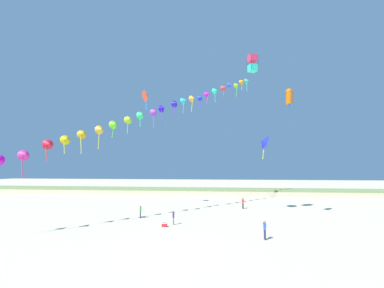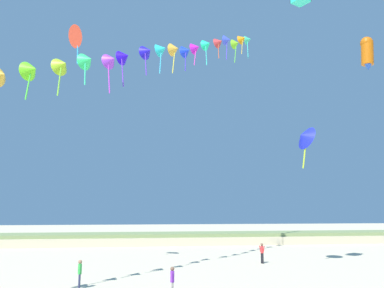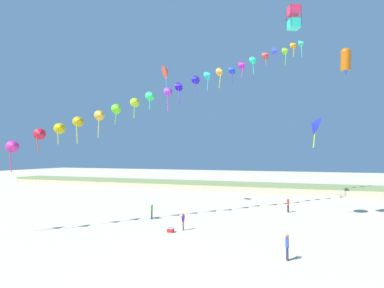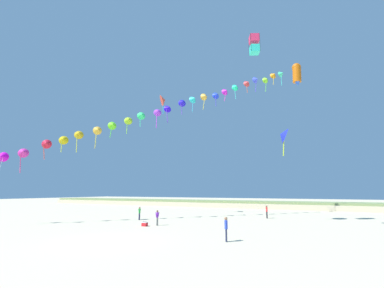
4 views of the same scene
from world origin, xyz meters
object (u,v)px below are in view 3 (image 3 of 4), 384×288
(person_near_left, at_px, (287,245))
(large_kite_mid_trail, at_px, (166,72))
(person_far_left, at_px, (183,220))
(large_kite_high_solo, at_px, (294,18))
(large_kite_low_lead, at_px, (346,60))
(person_near_right, at_px, (288,204))
(large_kite_outer_drift, at_px, (314,124))
(person_mid_center, at_px, (152,211))
(beach_cooler, at_px, (171,230))

(person_near_left, bearing_deg, large_kite_mid_trail, 135.40)
(person_near_left, distance_m, person_far_left, 10.93)
(large_kite_high_solo, bearing_deg, person_near_left, -92.88)
(person_near_left, bearing_deg, large_kite_low_lead, 61.41)
(person_near_right, xyz_separation_m, large_kite_outer_drift, (3.04, -2.73, 9.65))
(person_near_right, height_order, large_kite_outer_drift, large_kite_outer_drift)
(large_kite_mid_trail, relative_size, large_kite_high_solo, 1.46)
(person_near_right, distance_m, large_kite_mid_trail, 23.93)
(person_mid_center, xyz_separation_m, person_far_left, (5.07, -3.40, -0.02))
(person_near_right, relative_size, large_kite_outer_drift, 0.45)
(person_near_right, relative_size, beach_cooler, 2.94)
(person_near_right, bearing_deg, large_kite_mid_trail, -173.90)
(person_near_right, bearing_deg, beach_cooler, -125.69)
(large_kite_outer_drift, bearing_deg, person_near_right, 138.07)
(large_kite_low_lead, distance_m, large_kite_mid_trail, 22.76)
(large_kite_mid_trail, bearing_deg, person_near_left, -44.60)
(large_kite_low_lead, bearing_deg, person_near_left, -118.59)
(person_mid_center, height_order, large_kite_outer_drift, large_kite_outer_drift)
(person_mid_center, height_order, beach_cooler, person_mid_center)
(person_mid_center, bearing_deg, person_far_left, -33.82)
(large_kite_high_solo, bearing_deg, large_kite_outer_drift, 67.94)
(person_mid_center, xyz_separation_m, beach_cooler, (4.25, -4.49, -0.73))
(person_near_left, relative_size, large_kite_high_solo, 0.75)
(person_far_left, height_order, large_kite_mid_trail, large_kite_mid_trail)
(person_near_right, bearing_deg, person_mid_center, -146.70)
(large_kite_outer_drift, xyz_separation_m, beach_cooler, (-12.95, -11.07, -10.42))
(person_mid_center, distance_m, large_kite_mid_trail, 19.46)
(large_kite_high_solo, relative_size, beach_cooler, 4.03)
(large_kite_low_lead, xyz_separation_m, large_kite_outer_drift, (-2.53, 5.92, -5.31))
(person_far_left, bearing_deg, person_near_right, 54.42)
(large_kite_low_lead, bearing_deg, large_kite_high_solo, 167.89)
(person_near_right, height_order, large_kite_low_lead, large_kite_low_lead)
(person_far_left, xyz_separation_m, large_kite_outer_drift, (12.13, 9.98, 9.71))
(large_kite_low_lead, height_order, beach_cooler, large_kite_low_lead)
(large_kite_low_lead, distance_m, beach_cooler, 22.66)
(person_far_left, bearing_deg, large_kite_high_solo, 26.43)
(person_near_left, distance_m, large_kite_low_lead, 18.28)
(beach_cooler, bearing_deg, large_kite_low_lead, 18.39)
(large_kite_high_solo, height_order, large_kite_outer_drift, large_kite_high_solo)
(large_kite_mid_trail, distance_m, beach_cooler, 22.95)
(person_near_right, relative_size, large_kite_high_solo, 0.73)
(large_kite_low_lead, height_order, large_kite_outer_drift, large_kite_low_lead)
(person_near_right, xyz_separation_m, large_kite_low_lead, (5.57, -8.65, 14.96))
(person_near_right, bearing_deg, person_far_left, -125.58)
(person_far_left, bearing_deg, large_kite_outer_drift, 39.45)
(person_mid_center, height_order, large_kite_high_solo, large_kite_high_solo)
(person_far_left, bearing_deg, beach_cooler, -126.96)
(person_mid_center, xyz_separation_m, large_kite_high_solo, (15.20, 1.63, 20.21))
(large_kite_low_lead, relative_size, large_kite_outer_drift, 0.67)
(person_mid_center, bearing_deg, large_kite_low_lead, 1.91)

